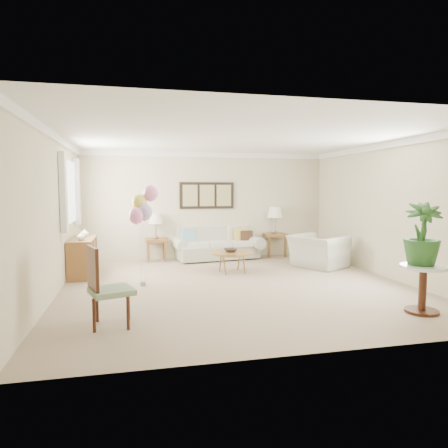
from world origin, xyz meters
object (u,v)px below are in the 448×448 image
object	(u,v)px
armchair	(318,251)
sofa	(217,246)
balloon_cluster	(143,207)
coffee_table	(232,253)
accent_chair	(105,285)

from	to	relation	value
armchair	sofa	bearing A→B (deg)	24.90
armchair	balloon_cluster	size ratio (longest dim) A/B	0.60
armchair	balloon_cluster	world-z (taller)	balloon_cluster
armchair	balloon_cluster	bearing A→B (deg)	75.43
sofa	coffee_table	xyz separation A→B (m)	(-0.03, -1.63, 0.09)
coffee_table	balloon_cluster	world-z (taller)	balloon_cluster
coffee_table	accent_chair	bearing A→B (deg)	-129.61
sofa	balloon_cluster	size ratio (longest dim) A/B	1.26
balloon_cluster	accent_chair	bearing A→B (deg)	-104.05
sofa	accent_chair	world-z (taller)	accent_chair
balloon_cluster	sofa	bearing A→B (deg)	52.58
coffee_table	balloon_cluster	size ratio (longest dim) A/B	0.48
armchair	accent_chair	distance (m)	5.19
armchair	accent_chair	bearing A→B (deg)	96.59
armchair	accent_chair	world-z (taller)	accent_chair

